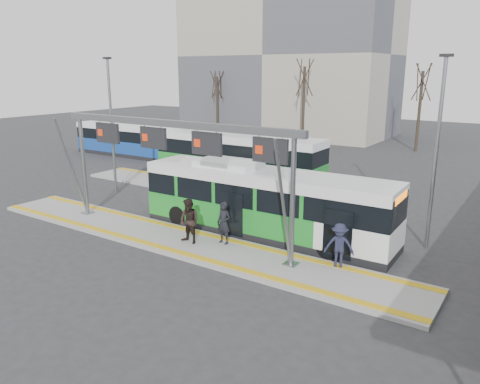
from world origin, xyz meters
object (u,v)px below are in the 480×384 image
(gantry, at_px, (172,145))
(passenger_c, at_px, (339,246))
(passenger_a, at_px, (224,223))
(passenger_b, at_px, (189,221))
(hero_bus, at_px, (264,203))

(gantry, bearing_deg, passenger_c, 6.47)
(passenger_a, xyz_separation_m, passenger_b, (-1.25, -0.80, 0.06))
(gantry, distance_m, passenger_b, 3.37)
(hero_bus, relative_size, passenger_c, 6.97)
(passenger_a, distance_m, passenger_b, 1.49)
(gantry, distance_m, passenger_c, 8.19)
(passenger_b, height_order, passenger_c, passenger_b)
(passenger_a, bearing_deg, hero_bus, 78.98)
(passenger_a, height_order, passenger_b, passenger_b)
(gantry, xyz_separation_m, passenger_a, (2.36, 0.48, -3.23))
(hero_bus, bearing_deg, passenger_a, -106.81)
(passenger_a, distance_m, passenger_c, 5.11)
(hero_bus, relative_size, passenger_b, 6.18)
(hero_bus, xyz_separation_m, passenger_c, (4.46, -1.93, -0.50))
(passenger_a, bearing_deg, passenger_b, -143.06)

